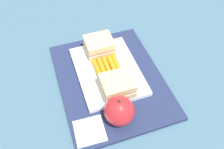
{
  "coord_description": "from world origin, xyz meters",
  "views": [
    {
      "loc": [
        0.4,
        -0.13,
        0.53
      ],
      "look_at": [
        0.01,
        0.0,
        0.04
      ],
      "focal_mm": 38.61,
      "sensor_mm": 36.0,
      "label": 1
    }
  ],
  "objects_px": {
    "food_tray": "(108,71)",
    "sandwich_half_left": "(99,46)",
    "paper_napkin": "(90,131)",
    "apple": "(119,111)",
    "carrot_sticks_bundle": "(108,68)",
    "sandwich_half_right": "(117,86)"
  },
  "relations": [
    {
      "from": "apple",
      "to": "paper_napkin",
      "type": "bearing_deg",
      "value": -83.53
    },
    {
      "from": "food_tray",
      "to": "sandwich_half_left",
      "type": "bearing_deg",
      "value": 180.0
    },
    {
      "from": "sandwich_half_left",
      "to": "paper_napkin",
      "type": "xyz_separation_m",
      "value": [
        0.24,
        -0.1,
        -0.03
      ]
    },
    {
      "from": "food_tray",
      "to": "sandwich_half_right",
      "type": "xyz_separation_m",
      "value": [
        0.08,
        0.0,
        0.03
      ]
    },
    {
      "from": "sandwich_half_right",
      "to": "apple",
      "type": "xyz_separation_m",
      "value": [
        0.07,
        -0.02,
        0.0
      ]
    },
    {
      "from": "apple",
      "to": "paper_napkin",
      "type": "height_order",
      "value": "apple"
    },
    {
      "from": "food_tray",
      "to": "paper_napkin",
      "type": "distance_m",
      "value": 0.19
    },
    {
      "from": "food_tray",
      "to": "paper_napkin",
      "type": "bearing_deg",
      "value": -31.35
    },
    {
      "from": "food_tray",
      "to": "sandwich_half_left",
      "type": "distance_m",
      "value": 0.08
    },
    {
      "from": "food_tray",
      "to": "sandwich_half_right",
      "type": "distance_m",
      "value": 0.08
    },
    {
      "from": "sandwich_half_right",
      "to": "paper_napkin",
      "type": "bearing_deg",
      "value": -49.93
    },
    {
      "from": "sandwich_half_left",
      "to": "sandwich_half_right",
      "type": "distance_m",
      "value": 0.16
    },
    {
      "from": "carrot_sticks_bundle",
      "to": "apple",
      "type": "xyz_separation_m",
      "value": [
        0.15,
        -0.02,
        0.02
      ]
    },
    {
      "from": "carrot_sticks_bundle",
      "to": "paper_napkin",
      "type": "bearing_deg",
      "value": -31.39
    },
    {
      "from": "apple",
      "to": "paper_napkin",
      "type": "relative_size",
      "value": 1.19
    },
    {
      "from": "food_tray",
      "to": "apple",
      "type": "relative_size",
      "value": 2.76
    },
    {
      "from": "sandwich_half_right",
      "to": "carrot_sticks_bundle",
      "type": "height_order",
      "value": "sandwich_half_right"
    },
    {
      "from": "sandwich_half_left",
      "to": "sandwich_half_right",
      "type": "height_order",
      "value": "same"
    },
    {
      "from": "sandwich_half_right",
      "to": "carrot_sticks_bundle",
      "type": "relative_size",
      "value": 1.03
    },
    {
      "from": "carrot_sticks_bundle",
      "to": "paper_napkin",
      "type": "height_order",
      "value": "carrot_sticks_bundle"
    },
    {
      "from": "food_tray",
      "to": "apple",
      "type": "bearing_deg",
      "value": -7.79
    },
    {
      "from": "food_tray",
      "to": "apple",
      "type": "height_order",
      "value": "apple"
    }
  ]
}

